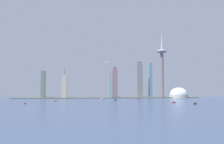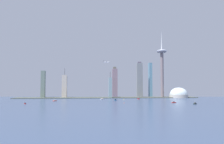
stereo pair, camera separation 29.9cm
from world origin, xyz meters
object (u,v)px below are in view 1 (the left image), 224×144
Objects in this scene: stadium_dome at (179,95)px; skyscraper_4 at (115,82)px; boat_0 at (102,99)px; channel_buoy_1 at (124,99)px; boat_5 at (174,102)px; boat_4 at (195,104)px; boat_2 at (25,103)px; channel_buoy_0 at (168,99)px; boat_3 at (115,100)px; skyscraper_0 at (164,91)px; airplane at (106,62)px; skyscraper_1 at (43,84)px; skyscraper_5 at (110,88)px; channel_buoy_2 at (124,103)px; skyscraper_3 at (150,80)px; boat_6 at (139,99)px; skyscraper_2 at (140,80)px; observation_tower at (162,63)px; skyscraper_6 at (64,86)px; boat_1 at (55,101)px.

skyscraper_4 is (-256.06, 97.08, 51.83)m from stadium_dome.
boat_0 reaches higher than channel_buoy_1.
boat_5 is (132.08, -362.03, -62.85)m from skyscraper_4.
boat_5 is (-36.57, 56.14, -0.35)m from boat_4.
skyscraper_4 reaches higher than boat_2.
channel_buoy_1 is (-157.49, 18.79, -0.05)m from channel_buoy_0.
boat_3 is 4.35× the size of channel_buoy_1.
skyscraper_4 is 65.13× the size of channel_buoy_0.
boat_2 is at bearing 166.37° from boat_5.
boat_4 is 202.16m from channel_buoy_0.
boat_2 is (-514.60, -380.10, -25.16)m from skyscraper_0.
boat_3 is 0.35× the size of airplane.
skyscraper_0 reaches higher than boat_4.
skyscraper_1 is 270.71m from skyscraper_5.
skyscraper_1 reaches higher than channel_buoy_2.
skyscraper_4 is 455.21m from boat_4.
skyscraper_3 is 178.87m from boat_6.
boat_2 is (15.27, -294.77, -53.43)m from skyscraper_1.
channel_buoy_0 is at bearing -17.28° from skyscraper_1.
boat_0 is (-64.93, -184.55, -62.75)m from skyscraper_4.
stadium_dome is 202.41m from boat_6.
skyscraper_0 is at bearing 74.56° from channel_buoy_0.
skyscraper_3 is 17.54× the size of boat_3.
skyscraper_1 is 4.53× the size of airplane.
stadium_dome is 172.03m from skyscraper_2.
skyscraper_5 is 36.03× the size of channel_buoy_2.
skyscraper_1 reaches higher than channel_buoy_0.
boat_4 is at bearing -45.67° from airplane.
skyscraper_2 is 189.27m from channel_buoy_0.
skyscraper_0 is (37.27, 86.87, -119.59)m from observation_tower.
skyscraper_6 is (-186.56, 38.76, 5.53)m from skyscraper_5.
boat_0 is 189.62m from channel_buoy_2.
observation_tower reaches higher than stadium_dome.
boat_2 is at bearing -128.93° from airplane.
boat_1 is at bearing 162.56° from boat_3.
boat_3 is 259.88m from boat_4.
stadium_dome is 0.62× the size of skyscraper_6.
boat_2 is 285.97m from boat_3.
boat_6 is 106.77m from channel_buoy_0.
skyscraper_4 is 9.21× the size of boat_4.
skyscraper_3 is at bearing 63.28° from channel_buoy_2.
skyscraper_3 reaches higher than boat_4.
skyscraper_6 is 8.24× the size of boat_0.
boat_4 is at bearing -43.54° from skyscraper_6.
stadium_dome is at bearing -20.76° from skyscraper_4.
skyscraper_2 is 143.90m from boat_6.
boat_4 is at bearing -87.71° from skyscraper_3.
skyscraper_4 reaches higher than skyscraper_5.
skyscraper_5 is at bearing -107.07° from skyscraper_4.
skyscraper_5 is at bearing 106.62° from boat_5.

